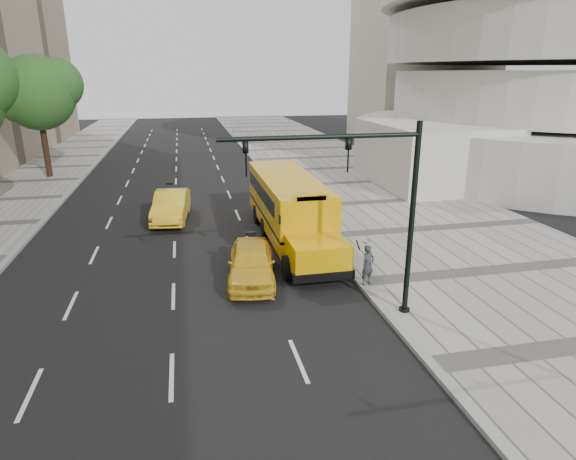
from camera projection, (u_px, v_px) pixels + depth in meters
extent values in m
plane|color=black|center=(196.00, 248.00, 22.37)|extent=(140.00, 140.00, 0.00)
cube|color=#999590|center=(433.00, 229.00, 24.77)|extent=(12.00, 140.00, 0.15)
cube|color=gray|center=(320.00, 237.00, 23.56)|extent=(0.30, 140.00, 0.15)
cube|color=gray|center=(8.00, 260.00, 20.74)|extent=(0.30, 140.00, 0.15)
cylinder|color=silver|center=(548.00, 144.00, 40.81)|extent=(32.00, 32.00, 4.00)
cylinder|color=silver|center=(556.00, 94.00, 39.53)|extent=(26.00, 26.00, 3.60)
cylinder|color=silver|center=(565.00, 39.00, 38.23)|extent=(27.60, 27.60, 3.60)
cube|color=silver|center=(431.00, 154.00, 34.41)|extent=(8.00, 10.00, 4.40)
cylinder|color=black|center=(45.00, 141.00, 36.27)|extent=(0.44, 0.44, 5.66)
sphere|color=#204C19|center=(37.00, 93.00, 35.17)|extent=(5.40, 5.40, 5.40)
sphere|color=#204C19|center=(57.00, 84.00, 35.53)|extent=(3.78, 3.78, 3.78)
sphere|color=#204C19|center=(20.00, 99.00, 34.70)|extent=(3.51, 3.51, 3.51)
cube|color=#D99F03|center=(287.00, 202.00, 23.42)|extent=(2.50, 9.00, 2.45)
cube|color=#D99F03|center=(318.00, 254.00, 18.52)|extent=(2.20, 2.00, 1.10)
cube|color=black|center=(324.00, 276.00, 17.87)|extent=(2.38, 0.25, 0.35)
cube|color=black|center=(287.00, 212.00, 23.58)|extent=(2.52, 9.00, 0.12)
cube|color=black|center=(311.00, 218.00, 19.14)|extent=(2.05, 0.10, 0.90)
cube|color=black|center=(285.00, 190.00, 23.73)|extent=(2.52, 7.50, 0.70)
cube|color=#D99F03|center=(311.00, 198.00, 18.89)|extent=(1.40, 0.12, 0.28)
ellipsoid|color=silver|center=(369.00, 244.00, 17.27)|extent=(0.32, 0.32, 0.14)
cylinder|color=black|center=(360.00, 247.00, 17.49)|extent=(0.36, 0.47, 0.58)
cylinder|color=black|center=(287.00, 268.00, 18.75)|extent=(0.30, 1.00, 1.00)
cylinder|color=black|center=(342.00, 263.00, 19.21)|extent=(0.30, 1.00, 1.00)
cylinder|color=black|center=(265.00, 228.00, 23.58)|extent=(0.30, 1.00, 1.00)
cylinder|color=black|center=(309.00, 225.00, 24.04)|extent=(0.30, 1.00, 1.00)
cylinder|color=black|center=(257.00, 214.00, 25.91)|extent=(0.30, 1.00, 1.00)
cylinder|color=black|center=(298.00, 212.00, 26.36)|extent=(0.30, 1.00, 1.00)
imported|color=yellow|center=(251.00, 263.00, 18.61)|extent=(2.38, 4.60, 1.50)
imported|color=yellow|center=(171.00, 206.00, 26.38)|extent=(2.19, 4.98, 1.59)
imported|color=#2F3337|center=(368.00, 265.00, 17.91)|extent=(0.66, 0.56, 1.55)
cylinder|color=black|center=(411.00, 224.00, 15.18)|extent=(0.18, 0.18, 6.40)
cylinder|color=black|center=(404.00, 311.00, 16.13)|extent=(0.36, 0.36, 0.25)
cylinder|color=black|center=(322.00, 137.00, 13.70)|extent=(6.00, 0.14, 0.14)
imported|color=black|center=(348.00, 155.00, 14.03)|extent=(0.16, 0.20, 1.00)
imported|color=black|center=(246.00, 159.00, 13.43)|extent=(0.16, 0.20, 1.00)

